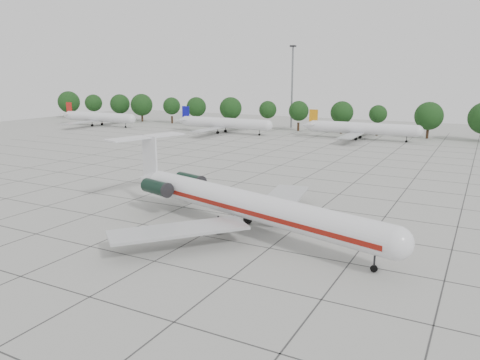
% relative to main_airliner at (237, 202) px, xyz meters
% --- Properties ---
extents(ground, '(260.00, 260.00, 0.00)m').
position_rel_main_airliner_xyz_m(ground, '(-2.45, 4.48, -3.18)').
color(ground, '#A5A59E').
rests_on(ground, ground).
extents(apron_joints, '(170.00, 170.00, 0.02)m').
position_rel_main_airliner_xyz_m(apron_joints, '(-2.45, 19.48, -3.17)').
color(apron_joints, '#383838').
rests_on(apron_joints, ground).
extents(main_airliner, '(37.81, 29.10, 9.01)m').
position_rel_main_airliner_xyz_m(main_airliner, '(0.00, 0.00, 0.00)').
color(main_airliner, silver).
rests_on(main_airliner, ground).
extents(ground_crew, '(0.70, 0.51, 1.76)m').
position_rel_main_airliner_xyz_m(ground_crew, '(16.11, 4.36, -2.30)').
color(ground_crew, '#CB590B').
rests_on(ground_crew, ground).
extents(bg_airliner_a, '(28.24, 27.20, 7.40)m').
position_rel_main_airliner_xyz_m(bg_airliner_a, '(-90.22, 71.00, -0.27)').
color(bg_airliner_a, silver).
rests_on(bg_airliner_a, ground).
extents(bg_airliner_b, '(28.24, 27.20, 7.40)m').
position_rel_main_airliner_xyz_m(bg_airliner_b, '(-44.20, 73.80, -0.27)').
color(bg_airliner_b, silver).
rests_on(bg_airliner_b, ground).
extents(bg_airliner_c, '(28.24, 27.20, 7.40)m').
position_rel_main_airliner_xyz_m(bg_airliner_c, '(-5.79, 79.12, -0.27)').
color(bg_airliner_c, silver).
rests_on(bg_airliner_c, ground).
extents(tree_line, '(249.86, 8.44, 10.22)m').
position_rel_main_airliner_xyz_m(tree_line, '(-14.13, 89.48, 2.80)').
color(tree_line, '#332114').
rests_on(tree_line, ground).
extents(floodlight_mast, '(1.60, 1.60, 25.45)m').
position_rel_main_airliner_xyz_m(floodlight_mast, '(-32.45, 96.48, 11.10)').
color(floodlight_mast, slate).
rests_on(floodlight_mast, ground).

